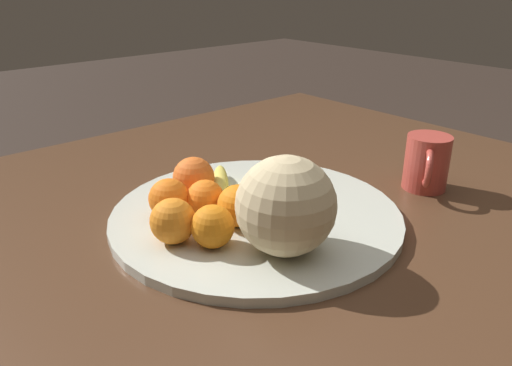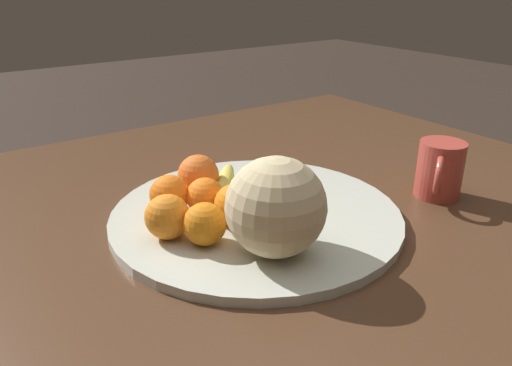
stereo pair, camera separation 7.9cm
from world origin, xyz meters
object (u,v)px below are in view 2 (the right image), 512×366
Objects in this scene: kitchen_table at (223,265)px; orange_back_left at (235,205)px; banana_bunch at (253,189)px; fruit_bowl at (256,215)px; orange_front_right at (198,175)px; produce_tag at (221,216)px; ceramic_mug at (440,170)px; orange_front_left at (170,195)px; melon at (279,206)px; orange_mid_center at (167,217)px; orange_back_right at (205,196)px; orange_top_small at (205,224)px.

kitchen_table is 23.43× the size of orange_back_left.
fruit_bowl is at bearing -157.40° from banana_bunch.
produce_tag is (0.01, 0.10, -0.03)m from orange_front_right.
orange_back_left reaches higher than kitchen_table.
fruit_bowl is 0.06m from banana_bunch.
ceramic_mug is at bearing 148.39° from orange_front_right.
orange_front_right reaches higher than orange_front_left.
melon is at bearing 1.29° from ceramic_mug.
orange_back_right is at bearing -156.37° from orange_mid_center.
orange_front_right is at bearing -152.39° from orange_front_left.
orange_front_right is 0.08m from orange_back_right.
fruit_bowl is 4.30× the size of ceramic_mug.
melon is at bearing 98.75° from orange_back_right.
ceramic_mug is (-0.44, 0.07, 0.00)m from orange_top_small.
kitchen_table is at bearing -90.16° from orange_back_left.
fruit_bowl reaches higher than kitchen_table.
orange_front_right is 1.10× the size of orange_back_left.
orange_back_left is 1.05× the size of orange_top_small.
orange_front_left is at bearing -36.57° from orange_back_right.
orange_mid_center is at bearing 44.39° from orange_front_right.
produce_tag is at bearing 135.47° from orange_front_left.
banana_bunch is 3.23× the size of orange_front_right.
ceramic_mug reaches higher than fruit_bowl.
orange_front_left is at bearing 27.61° from orange_front_right.
orange_top_small is at bearing 88.85° from orange_front_left.
melon reaches higher than fruit_bowl.
melon is 1.94× the size of orange_front_right.
orange_top_small is 0.75× the size of produce_tag.
orange_back_right is 0.04m from produce_tag.
melon is at bearing 89.20° from orange_front_right.
produce_tag is at bearing -173.02° from orange_mid_center.
melon is 2.23× the size of orange_top_small.
orange_front_left is at bearing -70.08° from melon.
orange_back_left reaches higher than produce_tag.
orange_back_left is at bearing 108.92° from orange_back_right.
orange_front_right reaches higher than orange_mid_center.
orange_back_left is at bearing 75.95° from produce_tag.
fruit_bowl is at bearing -159.90° from orange_top_small.
orange_front_left is 1.07× the size of orange_back_right.
banana_bunch is 0.10m from orange_front_right.
orange_front_left is 0.08m from orange_mid_center.
orange_back_right is 0.55× the size of ceramic_mug.
kitchen_table is 24.59× the size of orange_top_small.
orange_front_right is 0.65× the size of ceramic_mug.
orange_front_right is (0.04, -0.11, 0.04)m from fruit_bowl.
orange_mid_center is at bearing -13.66° from ceramic_mug.
kitchen_table is 11.02× the size of melon.
orange_back_left is (0.08, 0.06, 0.02)m from banana_bunch.
orange_front_right is 0.10m from produce_tag.
orange_top_small is at bearing 20.75° from orange_back_left.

